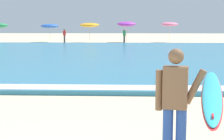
{
  "coord_description": "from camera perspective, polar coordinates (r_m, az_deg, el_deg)",
  "views": [
    {
      "loc": [
        1.48,
        -3.6,
        2.06
      ],
      "look_at": [
        1.16,
        3.81,
        1.1
      ],
      "focal_mm": 56.51,
      "sensor_mm": 36.0,
      "label": 1
    }
  ],
  "objects": [
    {
      "name": "beach_umbrella_3",
      "position": [
        42.06,
        2.38,
        7.46
      ],
      "size": [
        2.19,
        2.23,
        2.53
      ],
      "color": "beige",
      "rests_on": "ground"
    },
    {
      "name": "beachgoer_near_row_left",
      "position": [
        39.0,
        2.0,
        5.56
      ],
      "size": [
        0.32,
        0.2,
        1.58
      ],
      "color": "#383842",
      "rests_on": "ground"
    },
    {
      "name": "beach_umbrella_1",
      "position": [
        42.98,
        -10.04,
        7.02
      ],
      "size": [
        2.13,
        2.13,
        2.16
      ],
      "color": "beige",
      "rests_on": "ground"
    },
    {
      "name": "sea",
      "position": [
        24.16,
        -1.08,
        2.63
      ],
      "size": [
        120.0,
        28.0,
        0.14
      ],
      "primitive_type": "cube",
      "color": "teal",
      "rests_on": "ground"
    },
    {
      "name": "beach_umbrella_2",
      "position": [
        41.18,
        -3.66,
        7.28
      ],
      "size": [
        2.26,
        2.28,
        2.31
      ],
      "color": "beige",
      "rests_on": "ground"
    },
    {
      "name": "beachgoer_near_row_mid",
      "position": [
        40.75,
        -7.7,
        5.58
      ],
      "size": [
        0.32,
        0.2,
        1.58
      ],
      "color": "#383842",
      "rests_on": "ground"
    },
    {
      "name": "beach_umbrella_4",
      "position": [
        41.9,
        9.29,
        7.33
      ],
      "size": [
        1.96,
        1.99,
        2.41
      ],
      "color": "beige",
      "rests_on": "ground"
    },
    {
      "name": "surf_foam",
      "position": [
        10.91,
        -5.41,
        -2.78
      ],
      "size": [
        120.0,
        0.91,
        0.01
      ],
      "primitive_type": "cube",
      "color": "white",
      "rests_on": "sea"
    },
    {
      "name": "surfer_with_board",
      "position": [
        5.05,
        12.85,
        -4.57
      ],
      "size": [
        1.2,
        2.72,
        1.73
      ],
      "color": "#284CA3",
      "rests_on": "ground"
    }
  ]
}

